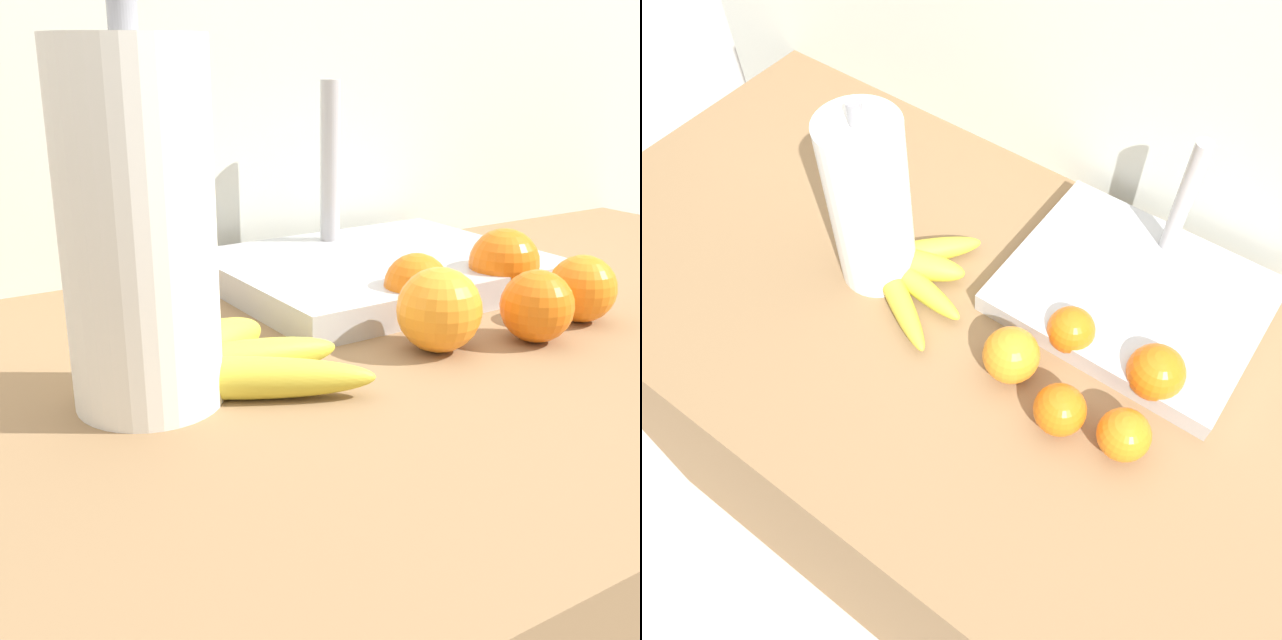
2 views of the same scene
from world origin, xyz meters
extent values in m
cube|color=silver|center=(0.00, 0.37, 0.65)|extent=(1.85, 0.06, 1.30)
ellipsoid|color=gold|center=(-0.16, -0.03, 0.94)|extent=(0.21, 0.14, 0.03)
ellipsoid|color=gold|center=(-0.16, 0.00, 0.94)|extent=(0.20, 0.07, 0.03)
ellipsoid|color=gold|center=(-0.17, 0.02, 0.94)|extent=(0.17, 0.10, 0.04)
ellipsoid|color=gold|center=(-0.18, 0.05, 0.94)|extent=(0.15, 0.17, 0.04)
sphere|color=orange|center=(0.04, -0.03, 0.96)|extent=(0.08, 0.08, 0.08)
sphere|color=orange|center=(0.21, 0.05, 0.96)|extent=(0.08, 0.08, 0.08)
sphere|color=orange|center=(0.08, 0.05, 0.95)|extent=(0.07, 0.07, 0.07)
sphere|color=orange|center=(0.13, -0.06, 0.95)|extent=(0.07, 0.07, 0.07)
sphere|color=orange|center=(0.21, -0.05, 0.95)|extent=(0.07, 0.07, 0.07)
cylinder|color=white|center=(-0.22, 0.00, 1.05)|extent=(0.11, 0.11, 0.27)
cylinder|color=gray|center=(-0.22, 0.00, 1.07)|extent=(0.02, 0.02, 0.30)
cube|color=#B7BABF|center=(0.12, 0.17, 0.94)|extent=(0.36, 0.29, 0.03)
cylinder|color=#B2B2B7|center=(0.12, 0.27, 1.05)|extent=(0.02, 0.02, 0.19)
camera|label=1|loc=(-0.41, -0.54, 1.18)|focal=44.64mm
camera|label=2|loc=(0.26, -0.44, 1.69)|focal=36.80mm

